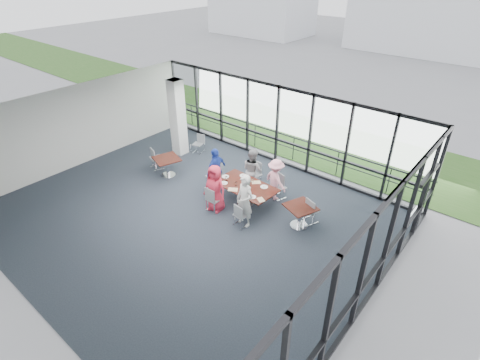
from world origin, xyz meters
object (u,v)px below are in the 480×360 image
Objects in this scene: diner_far_right at (276,180)px; chair_spare_lb at (198,144)px; structural_column at (178,118)px; chair_main_nr at (241,215)px; side_table_right at (300,209)px; chair_spare_r at (310,210)px; chair_spare_la at (156,158)px; diner_near_left at (215,188)px; chair_main_nl at (214,199)px; chair_main_end at (214,176)px; diner_near_right at (245,201)px; chair_main_fr at (279,187)px; chair_main_fl at (254,175)px; side_table_left at (167,161)px; diner_end at (216,170)px; diner_far_left at (253,170)px; main_table at (246,188)px.

diner_far_right is 1.90× the size of chair_spare_lb.
chair_main_nr is (5.26, -2.26, -1.19)m from structural_column.
chair_spare_r reaches higher than side_table_right.
diner_far_right is 1.66× the size of chair_spare_la.
diner_near_left is 2.15m from diner_far_right.
chair_main_end is at bearing 131.97° from chair_main_nl.
diner_near_right is 2.11× the size of chair_main_fr.
structural_column is 3.25× the size of chair_main_end.
chair_spare_r is (1.52, 1.43, -0.43)m from diner_near_right.
diner_far_right is 2.29m from chair_main_end.
diner_near_left is 2.08× the size of chair_spare_lb.
diner_near_right is at bearing -143.67° from side_table_right.
chair_main_fr is 4.75m from chair_spare_lb.
chair_main_nr is (-1.44, -1.14, -0.23)m from side_table_right.
chair_main_fl is at bearing 40.15° from chair_spare_la.
chair_main_end is at bearing 161.49° from chair_main_nr.
diner_near_left reaches higher than chair_spare_la.
chair_spare_r is at bearing 152.95° from chair_spare_lb.
chair_main_end is at bearing 14.52° from side_table_left.
diner_near_left is 1.20m from diner_end.
chair_spare_lb is (-4.69, 2.74, -0.01)m from chair_main_nr.
chair_spare_r is at bearing 19.76° from diner_near_left.
diner_near_right reaches higher than chair_main_end.
diner_near_left is at bearing -172.94° from diner_near_right.
structural_column is 1.81× the size of diner_near_right.
chair_main_nr is at bearing -114.70° from chair_spare_r.
diner_near_left reaches higher than chair_main_fl.
diner_far_left is 0.47m from chair_main_fl.
diner_end is at bearing 45.27° from chair_main_fr.
chair_main_fl is at bearing 117.47° from main_table.
chair_main_fl is 2.80m from chair_spare_r.
side_table_right is 3.63m from chair_main_end.
diner_near_right is at bearing -116.23° from chair_spare_r.
side_table_right is at bearing -9.41° from structural_column.
structural_column is at bearing 168.07° from main_table.
chair_main_fl is at bearing 87.54° from chair_main_nl.
chair_spare_lb is at bearing 1.42° from diner_far_left.
diner_near_right reaches higher than diner_end.
side_table_right is 1.74m from diner_near_right.
chair_main_fl is 1.06× the size of chair_main_fr.
side_table_right is 2.87m from chair_main_nl.
diner_far_right is 0.90× the size of diner_end.
chair_main_fr is 1.64m from chair_spare_r.
diner_near_right is at bearing 60.77° from diner_end.
diner_far_left reaches higher than main_table.
chair_main_nl reaches higher than side_table_left.
diner_end reaches higher than diner_far_left.
structural_column reaches higher than main_table.
diner_far_left is 2.21m from chair_main_nr.
structural_column reaches higher than diner_far_right.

